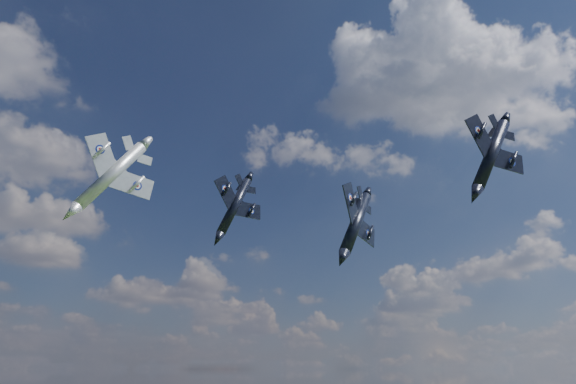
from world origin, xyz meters
TOP-DOWN VIEW (x-y plane):
  - jet_lead_navy at (9.86, 7.41)m, footprint 14.19×16.44m
  - jet_right_navy at (17.33, -6.26)m, footprint 11.11×14.38m
  - jet_high_navy at (11.27, 39.71)m, footprint 13.45×17.13m
  - jet_left_silver at (-14.55, 21.99)m, footprint 10.51×14.96m

SIDE VIEW (x-z plane):
  - jet_lead_navy at x=9.86m, z-range 73.49..81.79m
  - jet_left_silver at x=-14.55m, z-range 78.54..87.44m
  - jet_right_navy at x=17.33m, z-range 79.67..87.00m
  - jet_high_navy at x=11.27m, z-range 83.58..91.67m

